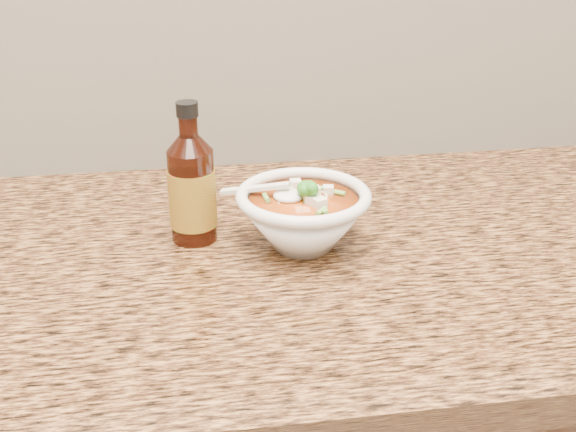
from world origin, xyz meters
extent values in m
cube|color=beige|center=(0.00, 1.99, 1.15)|extent=(4.00, 0.02, 0.50)
cube|color=olive|center=(0.00, 1.68, 0.88)|extent=(4.00, 0.68, 0.04)
cylinder|color=white|center=(0.12, 1.67, 0.90)|extent=(0.07, 0.07, 0.01)
torus|color=white|center=(0.12, 1.67, 0.97)|extent=(0.17, 0.17, 0.02)
torus|color=beige|center=(0.12, 1.68, 0.97)|extent=(0.11, 0.11, 0.00)
torus|color=beige|center=(0.10, 1.66, 0.96)|extent=(0.08, 0.08, 0.00)
torus|color=beige|center=(0.11, 1.68, 0.96)|extent=(0.06, 0.06, 0.00)
torus|color=beige|center=(0.10, 1.66, 0.96)|extent=(0.07, 0.07, 0.00)
torus|color=beige|center=(0.11, 1.68, 0.96)|extent=(0.10, 0.10, 0.00)
torus|color=beige|center=(0.11, 1.67, 0.96)|extent=(0.11, 0.11, 0.00)
torus|color=beige|center=(0.12, 1.66, 0.96)|extent=(0.13, 0.13, 0.00)
torus|color=beige|center=(0.12, 1.65, 0.96)|extent=(0.07, 0.07, 0.00)
torus|color=beige|center=(0.12, 1.67, 0.95)|extent=(0.07, 0.07, 0.00)
cube|color=silver|center=(0.16, 1.65, 0.97)|extent=(0.02, 0.02, 0.01)
cube|color=silver|center=(0.10, 1.66, 0.97)|extent=(0.02, 0.02, 0.01)
cube|color=silver|center=(0.09, 1.70, 0.97)|extent=(0.02, 0.02, 0.01)
cube|color=silver|center=(0.15, 1.69, 0.97)|extent=(0.01, 0.01, 0.01)
cube|color=silver|center=(0.12, 1.69, 0.97)|extent=(0.02, 0.02, 0.01)
cube|color=silver|center=(0.13, 1.65, 0.97)|extent=(0.02, 0.02, 0.01)
ellipsoid|color=#196014|center=(0.12, 1.66, 0.98)|extent=(0.03, 0.03, 0.03)
cylinder|color=#6CB345|center=(0.15, 1.69, 0.97)|extent=(0.02, 0.01, 0.01)
cylinder|color=#6CB345|center=(0.11, 1.70, 0.97)|extent=(0.01, 0.02, 0.01)
cylinder|color=#6CB345|center=(0.09, 1.66, 0.97)|extent=(0.02, 0.02, 0.01)
cylinder|color=#6CB345|center=(0.14, 1.69, 0.97)|extent=(0.02, 0.01, 0.01)
cylinder|color=#6CB345|center=(0.13, 1.64, 0.97)|extent=(0.02, 0.01, 0.01)
cylinder|color=#6CB345|center=(0.14, 1.69, 0.97)|extent=(0.01, 0.02, 0.01)
cylinder|color=#6CB345|center=(0.10, 1.69, 0.97)|extent=(0.02, 0.01, 0.01)
ellipsoid|color=white|center=(0.10, 1.68, 0.97)|extent=(0.04, 0.04, 0.01)
cube|color=white|center=(0.06, 1.70, 0.98)|extent=(0.09, 0.05, 0.02)
cylinder|color=#361007|center=(-0.02, 1.71, 0.96)|extent=(0.07, 0.07, 0.12)
cylinder|color=#361007|center=(-0.02, 1.71, 1.06)|extent=(0.03, 0.03, 0.03)
cylinder|color=black|center=(-0.02, 1.71, 1.08)|extent=(0.03, 0.03, 0.02)
cylinder|color=red|center=(-0.02, 1.71, 0.96)|extent=(0.07, 0.07, 0.08)
camera|label=1|loc=(-0.03, 0.84, 1.34)|focal=45.00mm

